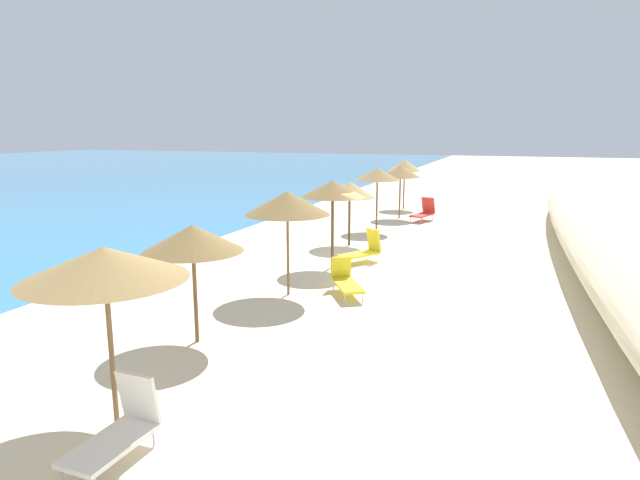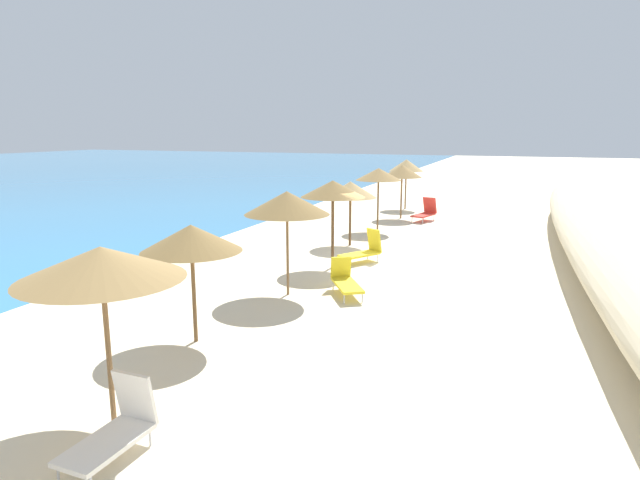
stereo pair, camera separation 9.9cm
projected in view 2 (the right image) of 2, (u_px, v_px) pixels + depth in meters
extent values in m
plane|color=beige|center=(369.00, 265.00, 18.07)|extent=(160.00, 160.00, 0.00)
cylinder|color=brown|center=(108.00, 348.00, 8.15)|extent=(0.08, 0.08, 2.44)
cone|color=olive|center=(101.00, 263.00, 7.89)|extent=(2.42, 2.42, 0.49)
cylinder|color=brown|center=(194.00, 294.00, 11.38)|extent=(0.08, 0.08, 2.12)
cone|color=olive|center=(191.00, 238.00, 11.15)|extent=(2.09, 2.09, 0.56)
cylinder|color=brown|center=(288.00, 252.00, 14.64)|extent=(0.07, 0.07, 2.37)
cone|color=olive|center=(287.00, 203.00, 14.37)|extent=(2.28, 2.28, 0.62)
cylinder|color=brown|center=(333.00, 230.00, 17.53)|extent=(0.10, 0.10, 2.47)
cone|color=olive|center=(333.00, 189.00, 17.26)|extent=(2.06, 2.06, 0.53)
cylinder|color=brown|center=(350.00, 220.00, 20.99)|extent=(0.10, 0.10, 2.02)
cone|color=tan|center=(350.00, 189.00, 20.75)|extent=(2.02, 2.02, 0.62)
cylinder|color=brown|center=(378.00, 204.00, 24.01)|extent=(0.08, 0.08, 2.40)
cone|color=olive|center=(379.00, 174.00, 23.75)|extent=(2.00, 2.00, 0.53)
cylinder|color=brown|center=(401.00, 196.00, 27.42)|extent=(0.09, 0.09, 2.23)
cone|color=olive|center=(402.00, 171.00, 27.16)|extent=(1.99, 1.99, 0.62)
cylinder|color=brown|center=(406.00, 189.00, 30.68)|extent=(0.09, 0.09, 2.29)
cone|color=tan|center=(406.00, 165.00, 30.42)|extent=(1.91, 1.91, 0.66)
cube|color=yellow|center=(347.00, 285.00, 14.69)|extent=(1.60, 1.30, 0.07)
cube|color=yellow|center=(341.00, 267.00, 15.32)|extent=(0.44, 0.57, 0.63)
cylinder|color=silver|center=(344.00, 299.00, 14.05)|extent=(0.04, 0.04, 0.27)
cylinder|color=silver|center=(362.00, 298.00, 14.14)|extent=(0.04, 0.04, 0.27)
cylinder|color=silver|center=(333.00, 285.00, 15.30)|extent=(0.04, 0.04, 0.27)
cylinder|color=silver|center=(350.00, 284.00, 15.39)|extent=(0.04, 0.04, 0.27)
cube|color=white|center=(106.00, 444.00, 7.31)|extent=(1.32, 0.69, 0.07)
cube|color=white|center=(135.00, 397.00, 7.78)|extent=(0.22, 0.66, 0.79)
cylinder|color=silver|center=(58.00, 473.00, 6.95)|extent=(0.04, 0.04, 0.24)
cylinder|color=silver|center=(120.00, 430.00, 7.94)|extent=(0.04, 0.04, 0.24)
cylinder|color=silver|center=(150.00, 438.00, 7.73)|extent=(0.04, 0.04, 0.24)
cube|color=yellow|center=(359.00, 255.00, 18.31)|extent=(1.53, 1.27, 0.07)
cube|color=yellow|center=(374.00, 240.00, 18.63)|extent=(0.49, 0.61, 0.82)
cylinder|color=silver|center=(340.00, 260.00, 18.19)|extent=(0.04, 0.04, 0.26)
cylinder|color=silver|center=(350.00, 263.00, 17.79)|extent=(0.04, 0.04, 0.26)
cylinder|color=silver|center=(368.00, 255.00, 18.90)|extent=(0.04, 0.04, 0.26)
cylinder|color=silver|center=(377.00, 258.00, 18.51)|extent=(0.04, 0.04, 0.26)
cube|color=red|center=(423.00, 215.00, 26.59)|extent=(1.61, 1.04, 0.07)
cube|color=red|center=(430.00, 205.00, 27.06)|extent=(0.46, 0.72, 0.81)
cylinder|color=silver|center=(412.00, 220.00, 26.29)|extent=(0.04, 0.04, 0.28)
cylinder|color=silver|center=(423.00, 221.00, 25.96)|extent=(0.04, 0.04, 0.28)
cylinder|color=silver|center=(424.00, 217.00, 27.29)|extent=(0.04, 0.04, 0.28)
cylinder|color=silver|center=(434.00, 218.00, 26.96)|extent=(0.04, 0.04, 0.28)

